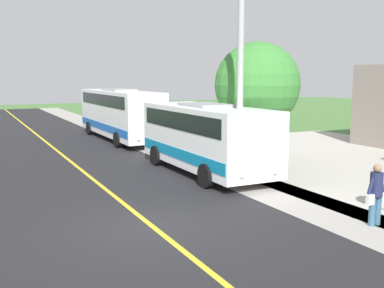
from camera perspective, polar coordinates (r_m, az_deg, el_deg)
The scene contains 9 objects.
ground_plane at distance 12.52m, azimuth -5.16°, elevation -10.15°, with size 120.00×120.00×0.00m, color #477238.
road_surface at distance 12.52m, azimuth -5.16°, elevation -10.14°, with size 8.00×100.00×0.01m, color black.
sidewalk at distance 15.11m, azimuth 13.69°, elevation -7.10°, with size 2.40×100.00×0.01m, color #9E9991.
road_centre_line at distance 12.52m, azimuth -5.16°, elevation -10.11°, with size 0.16×100.00×0.00m, color gold.
shuttle_bus_front at distance 18.86m, azimuth 1.70°, elevation 1.15°, with size 2.76×7.86×2.90m.
transit_bus_rear at distance 29.45m, azimuth -9.12°, elevation 4.00°, with size 2.58×10.68×3.24m.
pedestrian_with_bags at distance 13.21m, azimuth 22.09°, elevation -5.70°, with size 0.72×0.34×1.68m.
street_light_pole at distance 17.24m, azimuth 5.80°, elevation 11.09°, with size 1.97×0.24×8.77m.
tree_curbside at distance 20.58m, azimuth 8.19°, elevation 7.31°, with size 3.81×3.81×5.53m.
Camera 1 is at (4.27, 11.08, 3.98)m, focal length 42.50 mm.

